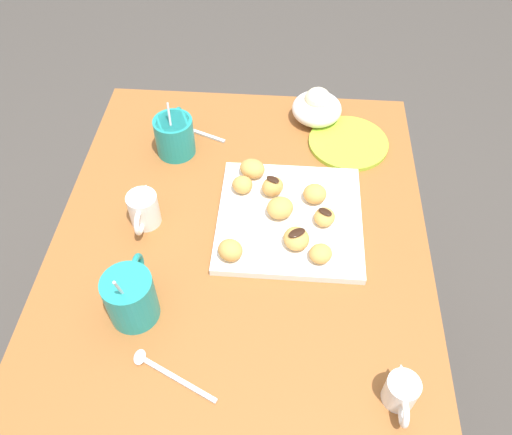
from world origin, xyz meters
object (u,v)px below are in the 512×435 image
beignet_4 (273,187)px  beignet_1 (252,168)px  coffee_mug_teal_right (175,134)px  pastry_plate_square (290,218)px  beignet_5 (242,185)px  cream_pitcher_white (144,208)px  ice_cream_bowl (317,107)px  chocolate_sauce_pitcher (401,391)px  coffee_mug_teal_left (131,296)px  beignet_3 (324,217)px  saucer_lime_left (348,143)px  dining_table (243,269)px  beignet_7 (280,208)px  beignet_6 (315,194)px  beignet_0 (296,239)px  beignet_8 (230,250)px  beignet_2 (321,254)px

beignet_4 → beignet_1: bearing=41.6°
coffee_mug_teal_right → pastry_plate_square: bearing=-125.9°
coffee_mug_teal_right → beignet_5: size_ratio=3.19×
cream_pitcher_white → ice_cream_bowl: (0.35, -0.34, -0.00)m
cream_pitcher_white → chocolate_sauce_pitcher: 0.57m
coffee_mug_teal_left → beignet_3: coffee_mug_teal_left is taller
saucer_lime_left → beignet_1: beignet_1 is taller
coffee_mug_teal_right → chocolate_sauce_pitcher: (-0.54, -0.44, -0.02)m
chocolate_sauce_pitcher → beignet_3: 0.36m
pastry_plate_square → beignet_1: (0.11, 0.08, 0.03)m
coffee_mug_teal_right → saucer_lime_left: 0.40m
saucer_lime_left → beignet_3: (-0.25, 0.06, 0.03)m
dining_table → ice_cream_bowl: 0.42m
coffee_mug_teal_right → beignet_5: (-0.13, -0.16, -0.01)m
saucer_lime_left → coffee_mug_teal_left: bearing=140.2°
pastry_plate_square → beignet_7: beignet_7 is taller
saucer_lime_left → beignet_1: size_ratio=3.33×
saucer_lime_left → beignet_6: size_ratio=3.80×
coffee_mug_teal_right → beignet_7: (-0.19, -0.24, -0.01)m
saucer_lime_left → beignet_0: beignet_0 is taller
dining_table → beignet_6: bearing=-64.3°
pastry_plate_square → chocolate_sauce_pitcher: 0.40m
pastry_plate_square → coffee_mug_teal_right: (0.19, 0.26, 0.04)m
beignet_6 → beignet_8: (-0.16, 0.16, 0.00)m
saucer_lime_left → beignet_4: (-0.18, 0.17, 0.03)m
pastry_plate_square → beignet_7: 0.03m
coffee_mug_teal_left → beignet_2: 0.35m
cream_pitcher_white → beignet_4: 0.26m
coffee_mug_teal_right → dining_table: bearing=-141.7°
saucer_lime_left → beignet_8: 0.42m
coffee_mug_teal_right → beignet_6: bearing=-114.7°
dining_table → beignet_2: 0.25m
pastry_plate_square → dining_table: bearing=103.0°
coffee_mug_teal_left → beignet_2: (0.13, -0.32, -0.02)m
beignet_0 → beignet_1: 0.21m
ice_cream_bowl → beignet_2: bearing=-179.1°
dining_table → beignet_3: size_ratio=18.96×
ice_cream_bowl → chocolate_sauce_pitcher: bearing=-169.2°
ice_cream_bowl → beignet_0: bearing=174.4°
pastry_plate_square → beignet_4: 0.08m
saucer_lime_left → beignet_8: beignet_8 is taller
beignet_0 → beignet_5: 0.17m
beignet_0 → beignet_2: size_ratio=1.21×
beignet_3 → beignet_8: size_ratio=0.95×
coffee_mug_teal_left → saucer_lime_left: (0.47, -0.39, -0.05)m
beignet_4 → coffee_mug_teal_right: bearing=59.7°
beignet_0 → beignet_8: 0.13m
ice_cream_bowl → saucer_lime_left: size_ratio=0.65×
cream_pitcher_white → dining_table: bearing=-90.3°
coffee_mug_teal_right → beignet_4: coffee_mug_teal_right is taller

